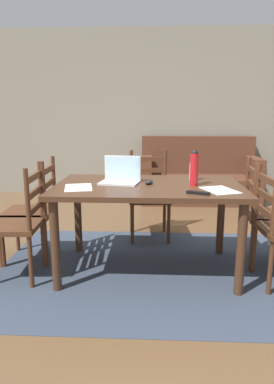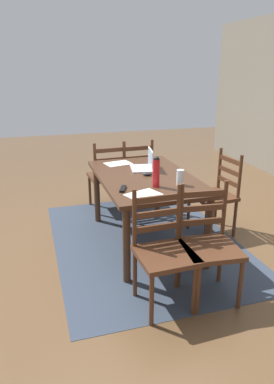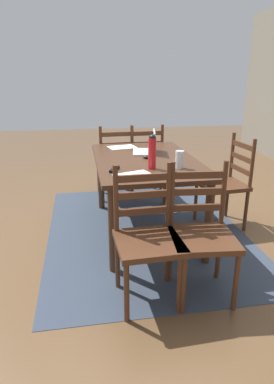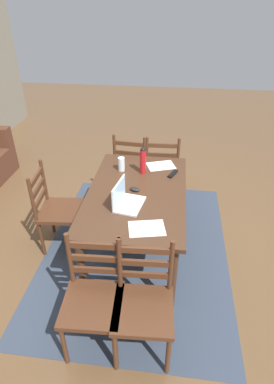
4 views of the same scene
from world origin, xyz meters
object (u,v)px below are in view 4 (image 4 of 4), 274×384
object	(u,v)px
chair_left_near	(144,304)
drinking_glass	(121,164)
water_bottle	(143,160)
tv_remote	(173,174)
chair_left_far	(93,299)
dining_table	(137,199)
laptop	(125,199)
chair_right_near	(162,168)
computer_mouse	(135,189)
chair_right_far	(133,166)
chair_far_head	(57,210)

from	to	relation	value
chair_left_near	drinking_glass	xyz separation A→B (m)	(1.46, 0.41, 0.38)
water_bottle	tv_remote	world-z (taller)	water_bottle
chair_left_near	chair_left_far	bearing A→B (deg)	90.00
dining_table	drinking_glass	distance (m)	0.48
dining_table	drinking_glass	world-z (taller)	drinking_glass
laptop	drinking_glass	distance (m)	0.65
chair_right_near	water_bottle	size ratio (longest dim) A/B	3.24
chair_left_far	chair_left_near	size ratio (longest dim) A/B	1.00
chair_right_near	computer_mouse	world-z (taller)	chair_right_near
chair_right_far	drinking_glass	world-z (taller)	chair_right_far
chair_far_head	dining_table	bearing A→B (deg)	-89.76
dining_table	drinking_glass	bearing A→B (deg)	28.86
drinking_glass	computer_mouse	size ratio (longest dim) A/B	1.51
chair_left_near	tv_remote	distance (m)	1.47
chair_left_near	chair_far_head	xyz separation A→B (m)	(1.06, 1.03, 0.00)
chair_far_head	drinking_glass	xyz separation A→B (m)	(0.40, -0.63, 0.38)
tv_remote	chair_right_near	bearing A→B (deg)	-55.17
water_bottle	laptop	bearing A→B (deg)	171.30
chair_far_head	water_bottle	world-z (taller)	water_bottle
dining_table	chair_left_near	world-z (taller)	chair_left_near
chair_right_near	dining_table	bearing A→B (deg)	169.78
chair_right_near	chair_left_near	bearing A→B (deg)	179.89
chair_right_far	chair_left_far	xyz separation A→B (m)	(-2.13, -0.00, 0.00)
chair_left_near	chair_far_head	distance (m)	1.48
chair_left_near	chair_right_near	world-z (taller)	same
laptop	water_bottle	bearing A→B (deg)	-8.70
dining_table	laptop	bearing A→B (deg)	162.22
chair_left_far	laptop	distance (m)	0.91
water_bottle	chair_far_head	bearing A→B (deg)	113.56
chair_left_far	water_bottle	xyz separation A→B (m)	(1.44, -0.21, 0.45)
chair_right_far	chair_far_head	world-z (taller)	same
chair_left_far	chair_left_near	bearing A→B (deg)	-90.00
laptop	tv_remote	bearing A→B (deg)	-34.23
chair_left_far	water_bottle	distance (m)	1.52
laptop	drinking_glass	xyz separation A→B (m)	(0.63, 0.14, 0.02)
chair_left_far	drinking_glass	size ratio (longest dim) A/B	6.27
chair_far_head	tv_remote	world-z (taller)	chair_far_head
water_bottle	dining_table	bearing A→B (deg)	177.35
chair_right_far	water_bottle	xyz separation A→B (m)	(-0.69, -0.21, 0.45)
chair_left_near	tv_remote	bearing A→B (deg)	-5.99
chair_far_head	water_bottle	bearing A→B (deg)	-66.44
chair_right_near	drinking_glass	distance (m)	0.87
chair_left_near	computer_mouse	distance (m)	1.13
drinking_glass	computer_mouse	distance (m)	0.44
computer_mouse	chair_right_near	bearing A→B (deg)	10.87
laptop	chair_far_head	bearing A→B (deg)	73.10
dining_table	chair_right_far	distance (m)	1.10
chair_right_far	drinking_glass	bearing A→B (deg)	177.91
dining_table	chair_left_far	world-z (taller)	chair_left_far
dining_table	drinking_glass	size ratio (longest dim) A/B	10.22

